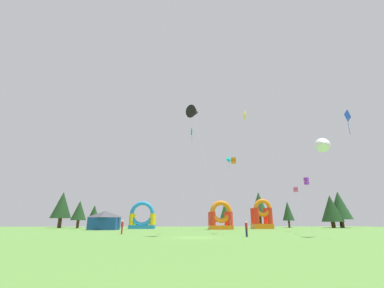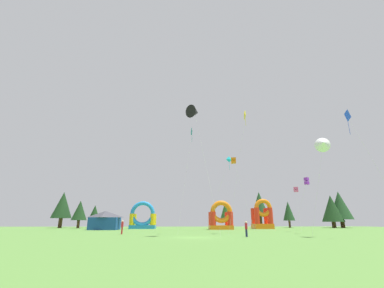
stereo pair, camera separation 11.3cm
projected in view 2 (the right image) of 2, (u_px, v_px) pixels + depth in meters
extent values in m
plane|color=#548438|center=(194.00, 238.00, 28.52)|extent=(120.00, 120.00, 0.00)
cube|color=purple|center=(307.00, 183.00, 38.67)|extent=(0.72, 0.72, 0.47)
cube|color=purple|center=(306.00, 179.00, 38.83)|extent=(0.72, 0.72, 0.47)
cylinder|color=silver|center=(300.00, 207.00, 38.87)|extent=(1.64, 2.48, 7.37)
pyramid|color=#19B7CC|center=(229.00, 159.00, 52.01)|extent=(0.97, 0.47, 0.95)
cylinder|color=#19B7CC|center=(229.00, 165.00, 51.79)|extent=(0.04, 0.04, 1.98)
cylinder|color=silver|center=(217.00, 195.00, 51.60)|extent=(4.64, 3.10, 13.37)
pyramid|color=yellow|center=(246.00, 116.00, 39.84)|extent=(0.73, 1.26, 1.23)
cylinder|color=yellow|center=(246.00, 121.00, 39.65)|extent=(0.04, 0.04, 1.58)
cylinder|color=silver|center=(238.00, 170.00, 36.61)|extent=(3.50, 1.72, 16.99)
cone|color=black|center=(194.00, 112.00, 35.36)|extent=(2.52, 2.53, 1.97)
cylinder|color=silver|center=(206.00, 168.00, 31.95)|extent=(2.78, 2.62, 15.75)
pyramid|color=#0C7F7A|center=(192.00, 132.00, 40.41)|extent=(0.32, 1.04, 1.03)
cylinder|color=#0C7F7A|center=(192.00, 137.00, 40.17)|extent=(0.04, 0.04, 1.58)
cylinder|color=silver|center=(185.00, 179.00, 37.10)|extent=(1.96, 2.48, 14.84)
pyramid|color=blue|center=(346.00, 116.00, 30.42)|extent=(1.07, 0.78, 1.08)
cylinder|color=blue|center=(349.00, 125.00, 30.04)|extent=(0.04, 0.04, 2.23)
cylinder|color=silver|center=(380.00, 173.00, 28.00)|extent=(4.21, 1.18, 13.30)
cone|color=white|center=(323.00, 144.00, 31.89)|extent=(2.34, 2.29, 1.89)
cylinder|color=silver|center=(318.00, 189.00, 30.82)|extent=(2.29, 0.99, 10.70)
cube|color=orange|center=(234.00, 162.00, 41.37)|extent=(0.85, 0.85, 0.39)
cube|color=orange|center=(233.00, 159.00, 41.51)|extent=(0.85, 0.85, 0.39)
cylinder|color=silver|center=(244.00, 195.00, 39.75)|extent=(2.64, 0.46, 10.85)
cube|color=#EA599E|center=(296.00, 191.00, 46.29)|extent=(0.92, 0.92, 0.38)
cube|color=#EA599E|center=(296.00, 188.00, 46.41)|extent=(0.92, 0.92, 0.38)
cylinder|color=silver|center=(299.00, 210.00, 44.30)|extent=(0.77, 2.21, 7.04)
cylinder|color=#B21E26|center=(122.00, 231.00, 35.70)|extent=(0.15, 0.15, 0.89)
cylinder|color=#B21E26|center=(122.00, 231.00, 35.53)|extent=(0.15, 0.15, 0.89)
cylinder|color=#B21E26|center=(122.00, 225.00, 35.84)|extent=(0.37, 0.37, 0.71)
sphere|color=beige|center=(123.00, 221.00, 35.97)|extent=(0.24, 0.24, 0.24)
cylinder|color=navy|center=(247.00, 233.00, 29.58)|extent=(0.17, 0.17, 0.83)
cylinder|color=navy|center=(246.00, 233.00, 29.71)|extent=(0.17, 0.17, 0.83)
cylinder|color=#B21E26|center=(246.00, 226.00, 29.85)|extent=(0.40, 0.40, 0.66)
sphere|color=beige|center=(246.00, 222.00, 29.97)|extent=(0.22, 0.22, 0.22)
cube|color=orange|center=(221.00, 227.00, 56.25)|extent=(4.87, 4.40, 0.84)
cylinder|color=red|center=(213.00, 219.00, 55.17)|extent=(1.23, 1.23, 2.77)
cylinder|color=red|center=(230.00, 219.00, 55.30)|extent=(1.23, 1.23, 2.77)
cylinder|color=red|center=(211.00, 219.00, 58.21)|extent=(1.23, 1.23, 2.77)
cylinder|color=red|center=(228.00, 219.00, 58.34)|extent=(1.23, 1.23, 2.77)
torus|color=orange|center=(221.00, 212.00, 55.62)|extent=(4.62, 0.99, 4.62)
cube|color=orange|center=(262.00, 226.00, 61.04)|extent=(4.26, 4.21, 1.10)
cylinder|color=red|center=(257.00, 216.00, 60.19)|extent=(1.18, 1.18, 3.57)
cylinder|color=red|center=(270.00, 216.00, 60.29)|extent=(1.18, 1.18, 3.57)
cylinder|color=red|center=(254.00, 216.00, 63.10)|extent=(1.18, 1.18, 3.57)
cylinder|color=red|center=(266.00, 216.00, 63.20)|extent=(1.18, 1.18, 3.57)
torus|color=orange|center=(263.00, 208.00, 60.74)|extent=(4.02, 0.94, 4.02)
cube|color=#268CD8|center=(143.00, 227.00, 61.27)|extent=(5.84, 3.98, 0.82)
cylinder|color=yellow|center=(132.00, 219.00, 60.29)|extent=(1.12, 1.12, 2.52)
cylinder|color=yellow|center=(153.00, 219.00, 60.44)|extent=(1.12, 1.12, 2.52)
cylinder|color=yellow|center=(134.00, 219.00, 63.04)|extent=(1.12, 1.12, 2.52)
cylinder|color=yellow|center=(154.00, 219.00, 63.20)|extent=(1.12, 1.12, 2.52)
torus|color=#268CD8|center=(143.00, 214.00, 60.72)|extent=(5.62, 0.89, 5.62)
cube|color=#19478C|center=(105.00, 224.00, 53.97)|extent=(5.58, 4.39, 2.43)
pyramid|color=#3F3F47|center=(106.00, 214.00, 54.49)|extent=(5.58, 4.39, 1.29)
cylinder|color=#4C331E|center=(60.00, 223.00, 68.55)|extent=(0.93, 0.93, 2.44)
cone|color=#193819|center=(63.00, 205.00, 69.84)|extent=(5.16, 5.16, 6.76)
cylinder|color=#4C331E|center=(78.00, 224.00, 66.60)|extent=(0.68, 0.68, 1.92)
cone|color=#193819|center=(80.00, 210.00, 67.55)|extent=(3.79, 3.79, 4.86)
cylinder|color=#4C331E|center=(93.00, 224.00, 69.81)|extent=(0.56, 0.56, 1.77)
cone|color=#193819|center=(95.00, 213.00, 70.63)|extent=(3.10, 3.10, 4.08)
cylinder|color=#4C331E|center=(226.00, 225.00, 68.70)|extent=(0.61, 0.61, 1.56)
cone|color=#234C1E|center=(226.00, 211.00, 69.66)|extent=(3.40, 3.40, 5.26)
cylinder|color=#4C331E|center=(261.00, 222.00, 68.51)|extent=(0.82, 0.82, 2.79)
cone|color=#1E4221|center=(259.00, 204.00, 69.80)|extent=(4.55, 4.55, 6.41)
cylinder|color=#4C331E|center=(290.00, 224.00, 71.54)|extent=(0.56, 0.56, 1.85)
cone|color=#1E4221|center=(288.00, 211.00, 72.51)|extent=(3.09, 3.09, 5.09)
cylinder|color=#4C331E|center=(334.00, 225.00, 68.98)|extent=(0.99, 0.99, 1.54)
cone|color=#193819|center=(332.00, 208.00, 70.16)|extent=(5.50, 5.50, 6.85)
cylinder|color=#4C331E|center=(343.00, 224.00, 69.62)|extent=(1.04, 1.04, 2.14)
cone|color=#1E4221|center=(340.00, 205.00, 70.95)|extent=(5.78, 5.78, 7.34)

